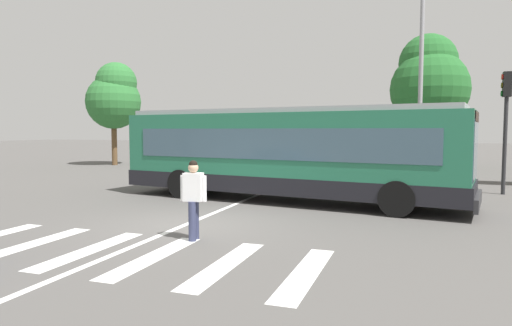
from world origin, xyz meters
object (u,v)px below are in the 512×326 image
Objects in this scene: parked_car_red at (298,157)px; twin_arm_street_lamp at (421,54)px; background_tree_right at (429,81)px; city_transit_bus at (286,153)px; pedestrian_crossing_street at (194,195)px; parked_car_teal at (391,159)px; traffic_light_far_corner at (506,112)px; background_tree_left at (114,97)px; parked_car_silver at (342,158)px.

twin_arm_street_lamp is (6.78, -3.82, 5.12)m from parked_car_red.
parked_car_red is 0.52× the size of background_tree_right.
twin_arm_street_lamp reaches higher than city_transit_bus.
city_transit_bus is at bearing -78.09° from parked_car_red.
city_transit_bus reaches higher than parked_car_red.
parked_car_teal is (3.23, 17.30, -0.20)m from pedestrian_crossing_street.
traffic_light_far_corner is 0.46× the size of twin_arm_street_lamp.
traffic_light_far_corner is 5.79m from twin_arm_street_lamp.
pedestrian_crossing_street is 0.20× the size of background_tree_right.
city_transit_bus is at bearing -117.38° from twin_arm_street_lamp.
twin_arm_street_lamp is 1.40× the size of background_tree_left.
twin_arm_street_lamp is at bearing -41.57° from parked_car_silver.
pedestrian_crossing_street is at bearing -83.21° from parked_car_red.
pedestrian_crossing_street is 0.38× the size of parked_car_silver.
traffic_light_far_corner is (4.32, -7.31, 2.24)m from parked_car_teal.
twin_arm_street_lamp is 19.58m from background_tree_left.
parked_car_red is 10.24m from background_tree_right.
parked_car_red is at bearing 150.62° from twin_arm_street_lamp.
traffic_light_far_corner is at bearing 29.84° from city_transit_bus.
pedestrian_crossing_street reaches higher than parked_car_teal.
traffic_light_far_corner is at bearing 52.91° from pedestrian_crossing_street.
city_transit_bus is 10.18m from twin_arm_street_lamp.
parked_car_teal is at bearing -9.60° from parked_car_silver.
pedestrian_crossing_street is 0.38× the size of parked_car_teal.
parked_car_silver is at bearing 89.52° from city_transit_bus.
parked_car_teal is (2.73, -0.46, 0.00)m from parked_car_silver.
city_transit_bus is 11.90m from parked_car_silver.
traffic_light_far_corner reaches higher than parked_car_red.
traffic_light_far_corner reaches higher than parked_car_silver.
pedestrian_crossing_street reaches higher than parked_car_silver.
pedestrian_crossing_street is 18.03m from parked_car_red.
background_tree_left is at bearing 162.21° from traffic_light_far_corner.
background_tree_right reaches higher than traffic_light_far_corner.
twin_arm_street_lamp is 9.10m from background_tree_right.
background_tree_left reaches higher than parked_car_silver.
twin_arm_street_lamp is (1.42, -3.22, 5.12)m from parked_car_teal.
parked_car_silver is (0.50, 17.76, -0.20)m from pedestrian_crossing_street.
background_tree_left is (-12.52, -0.79, 3.84)m from parked_car_red.
twin_arm_street_lamp reaches higher than pedestrian_crossing_street.
city_transit_bus is 1.23× the size of twin_arm_street_lamp.
parked_car_silver is at bearing 138.43° from twin_arm_street_lamp.
parked_car_red is (-2.53, 12.01, -0.82)m from city_transit_bus.
background_tree_left is (-19.30, 3.03, -1.28)m from twin_arm_street_lamp.
background_tree_right is (4.76, 5.40, 4.75)m from parked_car_silver.
traffic_light_far_corner is (7.05, -7.77, 2.24)m from parked_car_silver.
background_tree_right reaches higher than city_transit_bus.
twin_arm_street_lamp is at bearing 71.74° from pedestrian_crossing_street.
traffic_light_far_corner is at bearing -17.79° from background_tree_left.
parked_car_red is at bearing -144.56° from background_tree_right.
city_transit_bus is at bearing -150.16° from traffic_light_far_corner.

